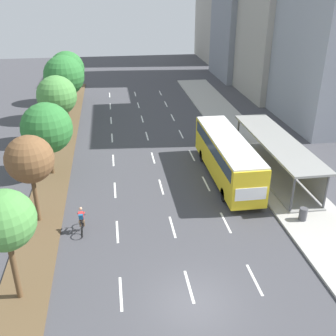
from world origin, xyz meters
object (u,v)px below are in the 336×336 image
trash_bin (303,214)px  median_tree_nearest (4,221)px  median_tree_third (47,128)px  median_tree_fifth (64,76)px  median_tree_fourth (57,96)px  median_tree_second (30,160)px  median_tree_farthest (67,69)px  bus_shelter (279,153)px  bus (227,154)px  cyclist (82,221)px

trash_bin → median_tree_nearest: bearing=-165.3°
median_tree_third → median_tree_fifth: (0.19, 13.96, 0.98)m
trash_bin → median_tree_fourth: bearing=135.4°
trash_bin → median_tree_second: bearing=171.4°
median_tree_farthest → bus_shelter: bearing=-52.6°
bus → trash_bin: size_ratio=13.28×
median_tree_third → median_tree_farthest: size_ratio=0.92×
bus → median_tree_nearest: size_ratio=1.93×
cyclist → median_tree_farthest: 29.88m
bus → median_tree_nearest: median_tree_nearest is taller
median_tree_fifth → trash_bin: size_ratio=8.21×
cyclist → median_tree_fourth: (-2.64, 15.58, 3.82)m
bus → median_tree_fifth: median_tree_fifth is taller
median_tree_second → median_tree_fourth: size_ratio=0.92×
median_tree_third → median_tree_farthest: (-0.11, 20.94, 0.35)m
median_tree_nearest → median_tree_fifth: (0.22, 27.92, 0.39)m
median_tree_fourth → trash_bin: bearing=-44.6°
cyclist → median_tree_nearest: 7.11m
median_tree_third → cyclist: bearing=-72.2°
median_tree_second → median_tree_fifth: bearing=89.2°
bus_shelter → bus: bus is taller
median_tree_fifth → trash_bin: (16.65, -23.49, -4.35)m
median_tree_second → trash_bin: size_ratio=6.83×
bus_shelter → median_tree_second: 18.71m
median_tree_nearest → median_tree_third: median_tree_nearest is taller
bus_shelter → cyclist: (-15.17, -5.98, -1.08)m
median_tree_third → median_tree_farthest: median_tree_farthest is taller
bus → median_tree_fourth: (-13.53, 9.69, 2.55)m
bus → trash_bin: bearing=-64.9°
median_tree_third → median_tree_fourth: median_tree_fourth is taller
bus → bus_shelter: bearing=1.3°
bus → median_tree_farthest: (-13.75, 23.65, 2.23)m
median_tree_third → median_tree_nearest: bearing=-90.1°
bus → cyclist: bearing=-151.6°
bus → median_tree_second: (-13.73, -4.27, 2.35)m
bus_shelter → median_tree_third: (-17.92, 2.62, 2.08)m
bus_shelter → median_tree_fifth: bearing=136.9°
bus → median_tree_third: size_ratio=1.94×
median_tree_second → trash_bin: 17.55m
median_tree_second → trash_bin: bearing=-8.6°
median_tree_fifth → median_tree_farthest: 7.01m
median_tree_farthest → trash_bin: size_ratio=7.42×
median_tree_fifth → median_tree_fourth: bearing=-90.6°
bus → cyclist: 12.44m
median_tree_nearest → median_tree_fourth: 20.94m
bus → median_tree_second: 14.57m
bus → median_tree_farthest: 27.45m
bus_shelter → median_tree_nearest: (-17.95, -11.34, 2.66)m
median_tree_farthest → bus: bearing=-59.8°
cyclist → median_tree_second: 4.88m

